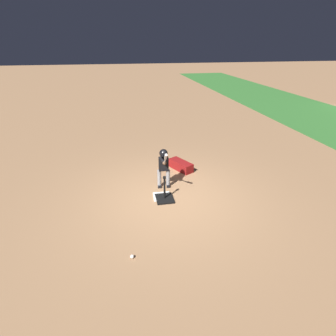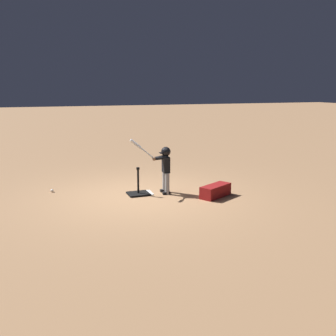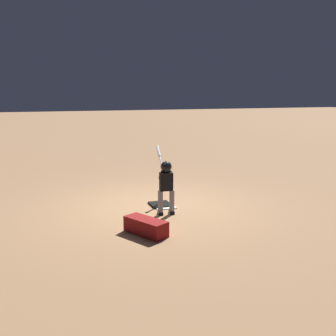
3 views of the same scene
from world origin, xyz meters
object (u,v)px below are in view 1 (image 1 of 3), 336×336
at_px(batter_child, 164,164).
at_px(equipment_bag, 181,165).
at_px(baseball, 132,257).
at_px(batting_tee, 165,197).

height_order(batter_child, equipment_bag, batter_child).
distance_m(baseball, equipment_bag, 3.93).
xyz_separation_m(batter_child, equipment_bag, (-1.00, 0.72, -0.58)).
height_order(batter_child, baseball, batter_child).
bearing_deg(batter_child, baseball, -22.65).
xyz_separation_m(baseball, equipment_bag, (-3.51, 1.77, 0.10)).
bearing_deg(equipment_bag, batting_tee, -54.80).
bearing_deg(batting_tee, batter_child, 171.76).
xyz_separation_m(batting_tee, equipment_bag, (-1.62, 0.81, 0.06)).
relative_size(batting_tee, batter_child, 0.49).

